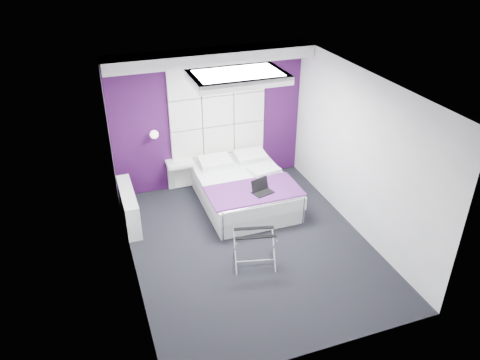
% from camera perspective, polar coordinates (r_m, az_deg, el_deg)
% --- Properties ---
extents(floor, '(4.40, 4.40, 0.00)m').
position_cam_1_polar(floor, '(7.45, 1.31, -7.94)').
color(floor, black).
rests_on(floor, ground).
extents(ceiling, '(4.40, 4.40, 0.00)m').
position_cam_1_polar(ceiling, '(6.23, 1.58, 11.45)').
color(ceiling, white).
rests_on(ceiling, wall_back).
extents(wall_back, '(3.60, 0.00, 3.60)m').
position_cam_1_polar(wall_back, '(8.64, -3.79, 7.44)').
color(wall_back, silver).
rests_on(wall_back, floor).
extents(wall_left, '(0.00, 4.40, 4.40)m').
position_cam_1_polar(wall_left, '(6.41, -13.81, -1.71)').
color(wall_left, silver).
rests_on(wall_left, floor).
extents(wall_right, '(0.00, 4.40, 4.40)m').
position_cam_1_polar(wall_right, '(7.51, 14.39, 3.04)').
color(wall_right, silver).
rests_on(wall_right, floor).
extents(accent_wall, '(3.58, 0.02, 2.58)m').
position_cam_1_polar(accent_wall, '(8.63, -3.78, 7.42)').
color(accent_wall, '#360E3E').
rests_on(accent_wall, wall_back).
extents(soffit, '(3.58, 0.50, 0.20)m').
position_cam_1_polar(soffit, '(8.04, -3.57, 14.78)').
color(soffit, silver).
rests_on(soffit, wall_back).
extents(headboard, '(1.80, 0.08, 2.30)m').
position_cam_1_polar(headboard, '(8.68, -2.70, 6.64)').
color(headboard, white).
rests_on(headboard, wall_back).
extents(skylight, '(1.36, 0.86, 0.12)m').
position_cam_1_polar(skylight, '(6.78, -0.28, 12.52)').
color(skylight, white).
rests_on(skylight, ceiling).
extents(wall_lamp, '(0.15, 0.15, 0.15)m').
position_cam_1_polar(wall_lamp, '(8.35, -10.47, 5.59)').
color(wall_lamp, white).
rests_on(wall_lamp, wall_back).
extents(radiator, '(0.22, 1.20, 0.60)m').
position_cam_1_polar(radiator, '(8.04, -13.39, -3.17)').
color(radiator, silver).
rests_on(radiator, floor).
extents(bed, '(1.56, 1.88, 0.67)m').
position_cam_1_polar(bed, '(8.32, 0.53, -1.24)').
color(bed, silver).
rests_on(bed, floor).
extents(nightstand, '(0.48, 0.38, 0.05)m').
position_cam_1_polar(nightstand, '(8.64, -7.36, 2.09)').
color(nightstand, silver).
rests_on(nightstand, wall_back).
extents(luggage_rack, '(0.59, 0.44, 0.58)m').
position_cam_1_polar(luggage_rack, '(6.91, 1.78, -8.34)').
color(luggage_rack, silver).
rests_on(luggage_rack, floor).
extents(laptop, '(0.33, 0.23, 0.24)m').
position_cam_1_polar(laptop, '(7.77, 2.67, -1.08)').
color(laptop, black).
rests_on(laptop, bed).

